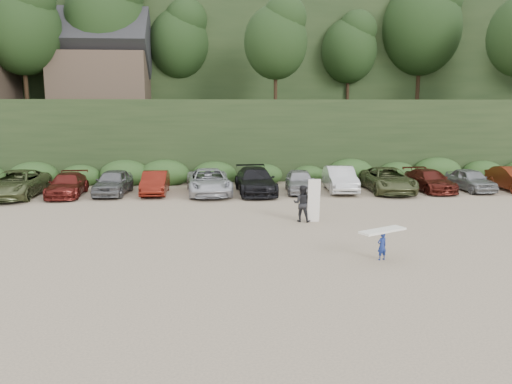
{
  "coord_description": "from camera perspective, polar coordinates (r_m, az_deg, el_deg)",
  "views": [
    {
      "loc": [
        -2.07,
        -21.32,
        5.48
      ],
      "look_at": [
        -0.21,
        3.0,
        1.3
      ],
      "focal_mm": 35.0,
      "sensor_mm": 36.0,
      "label": 1
    }
  ],
  "objects": [
    {
      "name": "adult_surfer",
      "position": [
        24.05,
        5.42,
        -1.28
      ],
      "size": [
        1.35,
        0.92,
        2.1
      ],
      "color": "black",
      "rests_on": "ground"
    },
    {
      "name": "child_surfer",
      "position": [
        18.59,
        14.23,
        -5.26
      ],
      "size": [
        1.92,
        1.35,
        1.13
      ],
      "color": "navy",
      "rests_on": "ground"
    },
    {
      "name": "parked_cars",
      "position": [
        31.71,
        -3.31,
        1.17
      ],
      "size": [
        39.71,
        6.12,
        1.64
      ],
      "color": "silver",
      "rests_on": "ground"
    },
    {
      "name": "hillside_backdrop",
      "position": [
        57.56,
        -2.66,
        15.44
      ],
      "size": [
        90.0,
        41.5,
        28.0
      ],
      "color": "black",
      "rests_on": "ground"
    },
    {
      "name": "ground",
      "position": [
        22.11,
        1.13,
        -4.63
      ],
      "size": [
        120.0,
        120.0,
        0.0
      ],
      "primitive_type": "plane",
      "color": "tan",
      "rests_on": "ground"
    }
  ]
}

